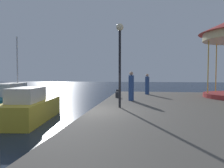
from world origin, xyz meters
name	(u,v)px	position (x,y,z in m)	size (l,w,h in m)	color
ground_plane	(89,128)	(0.00, 0.00, 0.00)	(120.00, 120.00, 0.00)	#162338
motorboat_yellow	(30,108)	(-3.45, 1.01, 0.69)	(2.42, 5.17, 1.78)	gold
sailboat_teal	(11,97)	(-8.04, 6.41, 0.64)	(3.12, 7.51, 5.65)	#19606B
lamp_post_mid_promenade	(120,50)	(1.28, 1.11, 3.65)	(0.36, 0.36, 4.14)	black
bollard_north	(118,92)	(0.36, 8.17, 1.00)	(0.24, 0.24, 0.40)	#2D2D33
bollard_center	(117,94)	(0.59, 5.85, 1.00)	(0.24, 0.24, 0.40)	#2D2D33
bollard_south	(117,95)	(0.64, 5.52, 1.00)	(0.24, 0.24, 0.40)	#2D2D33
person_near_carousel	(147,85)	(2.78, 8.45, 1.59)	(0.34, 0.34, 1.70)	#2D4C8C
person_far_corner	(131,87)	(1.69, 4.03, 1.66)	(0.34, 0.34, 1.82)	#2D4C8C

